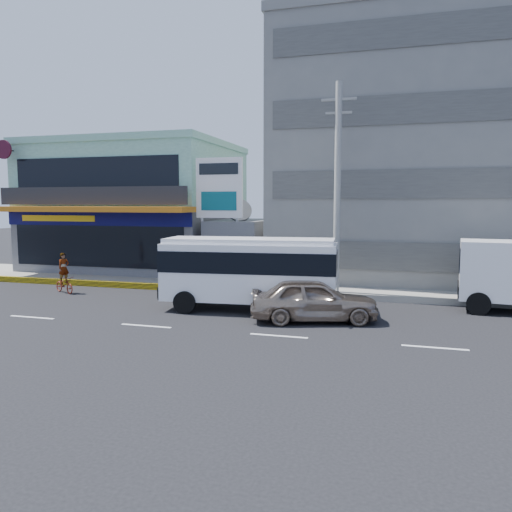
{
  "coord_description": "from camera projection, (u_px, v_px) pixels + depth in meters",
  "views": [
    {
      "loc": [
        8.84,
        -16.08,
        4.48
      ],
      "look_at": [
        2.87,
        4.6,
        2.2
      ],
      "focal_mm": 35.0,
      "sensor_mm": 36.0,
      "label": 1
    }
  ],
  "objects": [
    {
      "name": "sedan",
      "position": [
        314.0,
        300.0,
        18.97
      ],
      "size": [
        5.18,
        3.19,
        1.64
      ],
      "primitive_type": "imported",
      "rotation": [
        0.0,
        0.0,
        1.85
      ],
      "color": "gray",
      "rests_on": "ground"
    },
    {
      "name": "minibus",
      "position": [
        249.0,
        267.0,
        20.83
      ],
      "size": [
        7.42,
        3.08,
        3.03
      ],
      "color": "white",
      "rests_on": "ground"
    },
    {
      "name": "billboard",
      "position": [
        219.0,
        195.0,
        26.68
      ],
      "size": [
        2.6,
        0.18,
        6.9
      ],
      "color": "gray",
      "rests_on": "ground"
    },
    {
      "name": "motorcycle_rider",
      "position": [
        64.0,
        280.0,
        24.99
      ],
      "size": [
        1.66,
        1.16,
        2.02
      ],
      "color": "maroon",
      "rests_on": "ground"
    },
    {
      "name": "utility_pole_near",
      "position": [
        337.0,
        189.0,
        23.14
      ],
      "size": [
        1.6,
        0.3,
        10.0
      ],
      "color": "#999993",
      "rests_on": "ground"
    },
    {
      "name": "shop_building",
      "position": [
        139.0,
        211.0,
        33.38
      ],
      "size": [
        12.4,
        11.7,
        8.0
      ],
      "color": "#4E4F54",
      "rests_on": "ground"
    },
    {
      "name": "concrete_building",
      "position": [
        422.0,
        160.0,
        29.11
      ],
      "size": [
        16.0,
        12.0,
        14.0
      ],
      "primitive_type": "cube",
      "color": "gray",
      "rests_on": "ground"
    },
    {
      "name": "ground",
      "position": [
        146.0,
        326.0,
        18.27
      ],
      "size": [
        120.0,
        120.0,
        0.0
      ],
      "primitive_type": "plane",
      "color": "black",
      "rests_on": "ground"
    },
    {
      "name": "sidewalk",
      "position": [
        321.0,
        287.0,
        25.95
      ],
      "size": [
        70.0,
        5.0,
        0.3
      ],
      "primitive_type": "cube",
      "color": "gray",
      "rests_on": "ground"
    },
    {
      "name": "satellite_dish",
      "position": [
        239.0,
        219.0,
        28.4
      ],
      "size": [
        1.5,
        1.5,
        0.15
      ],
      "primitive_type": "cylinder",
      "color": "slate",
      "rests_on": "gap_structure"
    },
    {
      "name": "gap_structure",
      "position": [
        244.0,
        250.0,
        29.55
      ],
      "size": [
        3.0,
        6.0,
        3.5
      ],
      "primitive_type": "cube",
      "color": "#4E4F54",
      "rests_on": "ground"
    }
  ]
}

